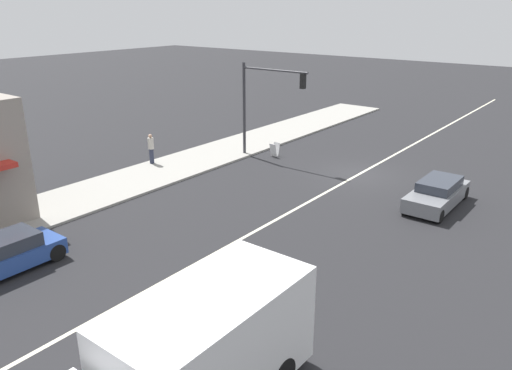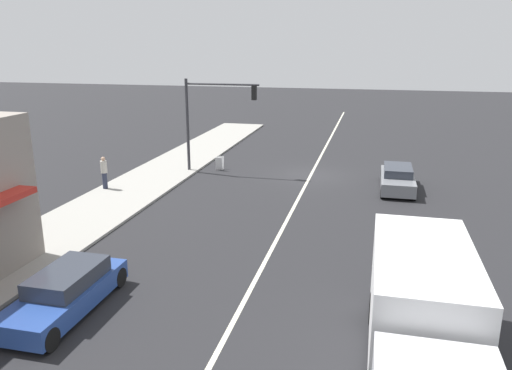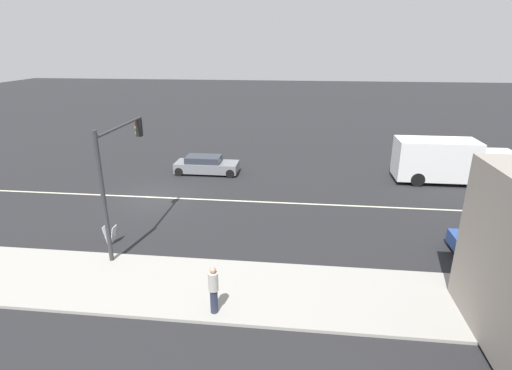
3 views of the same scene
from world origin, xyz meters
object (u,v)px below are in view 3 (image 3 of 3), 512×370
object	(u,v)px
delivery_truck	(449,161)
coupe_blue	(506,243)
pedestrian	(214,289)
traffic_signal_main	(116,165)
warning_aframe_sign	(110,234)
suv_grey	(206,165)

from	to	relation	value
delivery_truck	coupe_blue	world-z (taller)	delivery_truck
pedestrian	coupe_blue	world-z (taller)	pedestrian
traffic_signal_main	pedestrian	world-z (taller)	traffic_signal_main
delivery_truck	coupe_blue	xyz separation A→B (m)	(10.00, -0.72, -0.85)
delivery_truck	coupe_blue	bearing A→B (deg)	-4.14
warning_aframe_sign	suv_grey	bearing A→B (deg)	169.42
traffic_signal_main	warning_aframe_sign	world-z (taller)	traffic_signal_main
delivery_truck	traffic_signal_main	bearing A→B (deg)	-57.72
coupe_blue	suv_grey	world-z (taller)	coupe_blue
pedestrian	delivery_truck	distance (m)	19.91
pedestrian	warning_aframe_sign	distance (m)	7.57
traffic_signal_main	coupe_blue	xyz separation A→B (m)	(-1.12, 16.89, -3.28)
pedestrian	coupe_blue	distance (m)	13.01
warning_aframe_sign	suv_grey	xyz separation A→B (m)	(-10.82, 2.02, 0.19)
warning_aframe_sign	suv_grey	size ratio (longest dim) A/B	0.19
warning_aframe_sign	coupe_blue	distance (m)	17.76
coupe_blue	suv_grey	size ratio (longest dim) A/B	1.02
traffic_signal_main	coupe_blue	world-z (taller)	traffic_signal_main
traffic_signal_main	pedestrian	bearing A→B (deg)	49.51
warning_aframe_sign	delivery_truck	world-z (taller)	delivery_truck
coupe_blue	suv_grey	distance (m)	18.63
delivery_truck	suv_grey	world-z (taller)	delivery_truck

